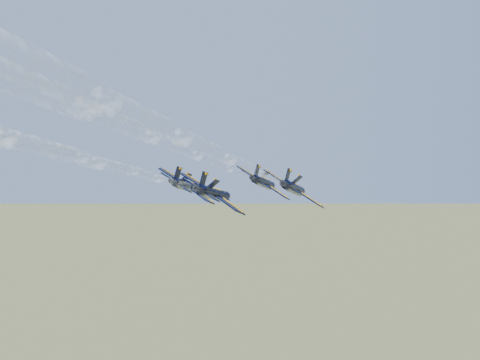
{
  "coord_description": "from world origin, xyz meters",
  "views": [
    {
      "loc": [
        -2.93,
        -112.89,
        102.96
      ],
      "look_at": [
        -3.78,
        1.21,
        95.18
      ],
      "focal_mm": 50.0,
      "sensor_mm": 36.0,
      "label": 1
    }
  ],
  "objects_px": {
    "jet_lead": "(264,182)",
    "jet_slot": "(214,193)",
    "jet_left": "(189,186)",
    "jet_right": "(294,188)"
  },
  "relations": [
    {
      "from": "jet_left",
      "to": "jet_right",
      "type": "relative_size",
      "value": 1.0
    },
    {
      "from": "jet_lead",
      "to": "jet_slot",
      "type": "bearing_deg",
      "value": -91.32
    },
    {
      "from": "jet_lead",
      "to": "jet_left",
      "type": "xyz_separation_m",
      "value": [
        -13.28,
        -8.0,
        0.0
      ]
    },
    {
      "from": "jet_lead",
      "to": "jet_slot",
      "type": "xyz_separation_m",
      "value": [
        -8.11,
        -22.83,
        0.0
      ]
    },
    {
      "from": "jet_lead",
      "to": "jet_left",
      "type": "distance_m",
      "value": 15.5
    },
    {
      "from": "jet_left",
      "to": "jet_slot",
      "type": "xyz_separation_m",
      "value": [
        5.17,
        -14.83,
        0.0
      ]
    },
    {
      "from": "jet_lead",
      "to": "jet_slot",
      "type": "relative_size",
      "value": 1.0
    },
    {
      "from": "jet_left",
      "to": "jet_lead",
      "type": "bearing_deg",
      "value": 49.3
    },
    {
      "from": "jet_right",
      "to": "jet_lead",
      "type": "bearing_deg",
      "value": 127.26
    },
    {
      "from": "jet_lead",
      "to": "jet_right",
      "type": "distance_m",
      "value": 14.11
    }
  ]
}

